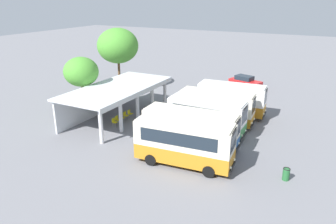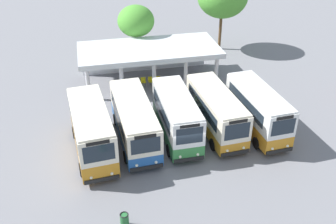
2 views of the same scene
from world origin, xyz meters
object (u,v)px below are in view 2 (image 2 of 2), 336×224
at_px(litter_bin_apron, 125,220).
at_px(city_bus_second_in_row, 134,120).
at_px(city_bus_fourth_amber, 216,110).
at_px(city_bus_middle_cream, 177,115).
at_px(waiting_chair_second_from_end, 136,82).
at_px(city_bus_fifth_blue, 258,109).
at_px(waiting_chair_fifth_seat, 158,80).
at_px(city_bus_nearest_orange, 92,130).
at_px(waiting_chair_middle_seat, 143,81).
at_px(waiting_chair_fourth_seat, 151,80).
at_px(waiting_chair_end_by_column, 129,83).

bearing_deg(litter_bin_apron, city_bus_second_in_row, 77.72).
bearing_deg(litter_bin_apron, city_bus_fourth_amber, 45.54).
xyz_separation_m(city_bus_middle_cream, waiting_chair_second_from_end, (-1.74, 8.75, -1.35)).
xyz_separation_m(city_bus_fifth_blue, waiting_chair_fifth_seat, (-5.78, 9.12, -1.36)).
bearing_deg(city_bus_fifth_blue, waiting_chair_fifth_seat, 122.37).
bearing_deg(city_bus_nearest_orange, waiting_chair_middle_seat, 61.70).
xyz_separation_m(waiting_chair_middle_seat, waiting_chair_fourth_seat, (0.69, -0.01, 0.00)).
distance_m(waiting_chair_fourth_seat, waiting_chair_fifth_seat, 0.69).
relative_size(city_bus_second_in_row, city_bus_middle_cream, 1.15).
bearing_deg(city_bus_middle_cream, litter_bin_apron, -121.51).
xyz_separation_m(waiting_chair_fifth_seat, litter_bin_apron, (-5.14, -16.54, -0.07)).
xyz_separation_m(waiting_chair_middle_seat, waiting_chair_fifth_seat, (1.38, -0.07, 0.00)).
bearing_deg(city_bus_fifth_blue, city_bus_middle_cream, 175.93).
bearing_deg(city_bus_fourth_amber, city_bus_fifth_blue, -11.10).
bearing_deg(city_bus_nearest_orange, waiting_chair_fifth_seat, 55.38).
height_order(city_bus_middle_cream, city_bus_fourth_amber, city_bus_middle_cream).
height_order(city_bus_fourth_amber, litter_bin_apron, city_bus_fourth_amber).
height_order(city_bus_fourth_amber, waiting_chair_end_by_column, city_bus_fourth_amber).
bearing_deg(waiting_chair_fifth_seat, city_bus_nearest_orange, -124.62).
relative_size(waiting_chair_middle_seat, waiting_chair_fourth_seat, 1.00).
relative_size(city_bus_second_in_row, city_bus_fourth_amber, 1.08).
distance_m(city_bus_second_in_row, waiting_chair_end_by_column, 8.51).
bearing_deg(city_bus_second_in_row, city_bus_nearest_orange, -163.95).
relative_size(city_bus_second_in_row, waiting_chair_fourth_seat, 9.46).
xyz_separation_m(waiting_chair_fourth_seat, litter_bin_apron, (-4.45, -16.60, -0.07)).
bearing_deg(litter_bin_apron, city_bus_nearest_orange, 100.14).
distance_m(city_bus_second_in_row, litter_bin_apron, 8.39).
height_order(city_bus_nearest_orange, city_bus_fourth_amber, city_bus_nearest_orange).
height_order(city_bus_nearest_orange, waiting_chair_fourth_seat, city_bus_nearest_orange).
bearing_deg(waiting_chair_middle_seat, waiting_chair_end_by_column, -175.38).
height_order(city_bus_middle_cream, waiting_chair_fifth_seat, city_bus_middle_cream).
height_order(city_bus_fifth_blue, litter_bin_apron, city_bus_fifth_blue).
xyz_separation_m(city_bus_fifth_blue, waiting_chair_second_from_end, (-7.85, 9.19, -1.36)).
bearing_deg(waiting_chair_middle_seat, city_bus_nearest_orange, -118.30).
relative_size(city_bus_fifth_blue, waiting_chair_second_from_end, 8.37).
height_order(city_bus_fifth_blue, waiting_chair_fifth_seat, city_bus_fifth_blue).
height_order(city_bus_nearest_orange, waiting_chair_fifth_seat, city_bus_nearest_orange).
height_order(waiting_chair_fifth_seat, litter_bin_apron, litter_bin_apron).
relative_size(city_bus_middle_cream, city_bus_fourth_amber, 0.95).
distance_m(city_bus_fifth_blue, waiting_chair_fourth_seat, 11.31).
height_order(waiting_chair_end_by_column, waiting_chair_middle_seat, same).
height_order(waiting_chair_fourth_seat, litter_bin_apron, litter_bin_apron).
bearing_deg(city_bus_fifth_blue, waiting_chair_end_by_column, 133.23).
xyz_separation_m(city_bus_nearest_orange, waiting_chair_end_by_column, (3.68, 9.28, -1.41)).
height_order(waiting_chair_middle_seat, waiting_chair_fifth_seat, same).
height_order(city_bus_second_in_row, waiting_chair_second_from_end, city_bus_second_in_row).
xyz_separation_m(waiting_chair_end_by_column, waiting_chair_fifth_seat, (2.76, 0.04, 0.00)).
height_order(city_bus_nearest_orange, city_bus_second_in_row, city_bus_nearest_orange).
relative_size(city_bus_middle_cream, waiting_chair_fifth_seat, 8.26).
relative_size(waiting_chair_end_by_column, waiting_chair_second_from_end, 1.00).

